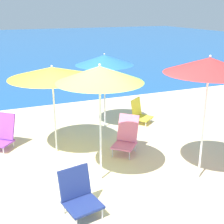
# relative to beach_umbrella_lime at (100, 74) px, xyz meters

# --- Properties ---
(ground_plane) EXTENTS (60.00, 60.00, 0.00)m
(ground_plane) POSITION_rel_beach_umbrella_lime_xyz_m (-0.54, -0.23, -2.00)
(ground_plane) COLOR beige
(beach_umbrella_lime) EXTENTS (1.52, 1.52, 2.18)m
(beach_umbrella_lime) POSITION_rel_beach_umbrella_lime_xyz_m (0.00, 0.00, 0.00)
(beach_umbrella_lime) COLOR white
(beach_umbrella_lime) RESTS_ON ground
(beach_umbrella_yellow) EXTENTS (1.83, 1.83, 1.95)m
(beach_umbrella_yellow) POSITION_rel_beach_umbrella_lime_xyz_m (-0.50, 1.49, -0.21)
(beach_umbrella_yellow) COLOR white
(beach_umbrella_yellow) RESTS_ON ground
(beach_umbrella_blue) EXTENTS (1.50, 1.50, 1.98)m
(beach_umbrella_blue) POSITION_rel_beach_umbrella_lime_xyz_m (1.07, 2.51, -0.19)
(beach_umbrella_blue) COLOR white
(beach_umbrella_blue) RESTS_ON ground
(beach_umbrella_red) EXTENTS (1.56, 1.56, 2.32)m
(beach_umbrella_red) POSITION_rel_beach_umbrella_lime_xyz_m (1.72, -0.69, 0.15)
(beach_umbrella_red) COLOR white
(beach_umbrella_red) RESTS_ON ground
(beach_chair_yellow) EXTENTS (0.68, 0.68, 0.69)m
(beach_chair_yellow) POSITION_rel_beach_umbrella_lime_xyz_m (2.06, 2.41, -1.70)
(beach_chair_yellow) COLOR silver
(beach_chair_yellow) RESTS_ON ground
(beach_chair_pink) EXTENTS (0.77, 0.77, 0.82)m
(beach_chair_pink) POSITION_rel_beach_umbrella_lime_xyz_m (0.93, 0.88, -1.62)
(beach_chair_pink) COLOR silver
(beach_chair_pink) RESTS_ON ground
(beach_chair_purple) EXTENTS (0.75, 0.75, 0.80)m
(beach_chair_purple) POSITION_rel_beach_umbrella_lime_xyz_m (-1.58, 2.16, -1.64)
(beach_chair_purple) COLOR silver
(beach_chair_purple) RESTS_ON ground
(beach_chair_navy) EXTENTS (0.61, 0.66, 0.72)m
(beach_chair_navy) POSITION_rel_beach_umbrella_lime_xyz_m (-0.68, -0.82, -1.67)
(beach_chair_navy) COLOR silver
(beach_chair_navy) RESTS_ON ground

